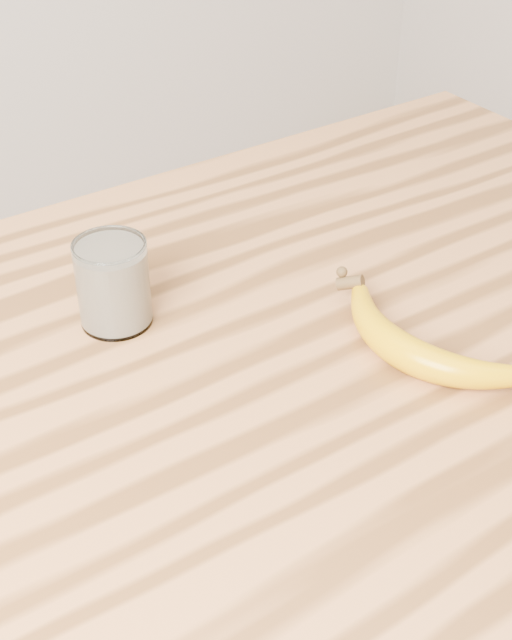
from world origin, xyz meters
TOP-DOWN VIEW (x-y plane):
  - table at (0.00, 0.00)m, footprint 1.20×0.80m
  - smoothie_glass at (-0.14, 0.12)m, footprint 0.08×0.08m
  - banana at (0.06, -0.11)m, footprint 0.17×0.31m

SIDE VIEW (x-z plane):
  - table at x=0.00m, z-range 0.32..1.22m
  - banana at x=0.06m, z-range 0.90..0.94m
  - smoothie_glass at x=-0.14m, z-range 0.90..0.99m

